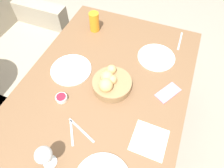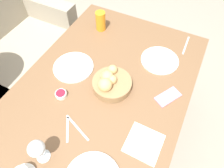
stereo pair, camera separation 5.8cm
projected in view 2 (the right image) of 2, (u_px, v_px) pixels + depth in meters
ground_plane at (105, 136)px, 1.74m from camera, size 10.00×10.00×0.00m
dining_table at (101, 98)px, 1.23m from camera, size 1.46×0.97×0.71m
bread_basket at (111, 83)px, 1.14m from camera, size 0.23×0.23×0.12m
plate_near_right at (160, 60)px, 1.30m from camera, size 0.24×0.24×0.01m
plate_far_center at (73, 67)px, 1.26m from camera, size 0.25×0.25×0.01m
juice_glass at (101, 21)px, 1.43m from camera, size 0.07×0.07×0.14m
wine_glass at (37, 149)px, 0.85m from camera, size 0.08×0.08×0.16m
jam_bowl_berry at (61, 94)px, 1.13m from camera, size 0.07×0.07×0.03m
fork_silver at (77, 127)px, 1.03m from camera, size 0.08×0.18×0.00m
knife_silver at (186, 45)px, 1.38m from camera, size 0.19×0.02×0.00m
spoon_coffee at (68, 129)px, 1.02m from camera, size 0.12×0.09×0.00m
napkin at (144, 143)px, 0.98m from camera, size 0.17×0.17×0.00m
cell_phone at (168, 97)px, 1.13m from camera, size 0.17×0.14×0.01m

